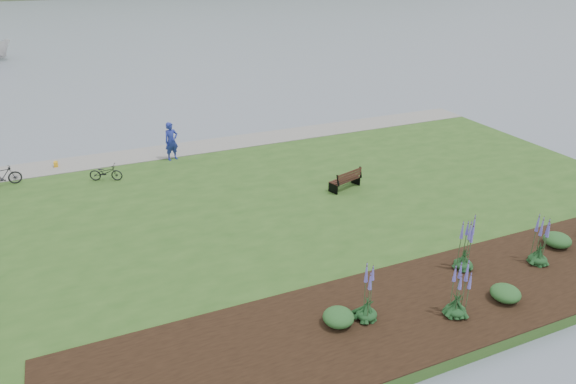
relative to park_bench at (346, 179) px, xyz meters
name	(u,v)px	position (x,y,z in m)	size (l,w,h in m)	color
ground	(251,201)	(-4.11, 1.34, -0.88)	(600.00, 600.00, 0.00)	slate
lawn	(268,215)	(-4.11, -0.66, -0.68)	(34.00, 20.00, 0.40)	#2C531D
shoreline_path	(209,146)	(-4.11, 8.24, -0.46)	(34.00, 2.20, 0.03)	gray
garden_bed	(450,296)	(-1.11, -8.46, -0.46)	(24.00, 4.40, 0.04)	black
park_bench	(346,179)	(0.00, 0.00, 0.00)	(1.67, 1.08, 0.96)	black
person	(171,138)	(-6.42, 6.94, 0.69)	(0.85, 0.58, 2.34)	navy
bicycle_a	(106,172)	(-9.89, 5.41, -0.07)	(1.55, 0.54, 0.81)	black
bicycle_b	(3,176)	(-14.27, 6.64, -0.01)	(1.56, 0.45, 0.94)	black
pannier	(56,164)	(-12.04, 8.20, -0.33)	(0.17, 0.27, 0.29)	gold
echium_0	(459,291)	(-1.57, -9.25, 0.39)	(0.62, 0.62, 1.95)	#14381B
echium_1	(466,244)	(0.34, -7.37, 0.50)	(0.62, 0.62, 2.19)	#14381B
echium_2	(541,245)	(2.90, -8.14, 0.28)	(0.62, 0.62, 1.81)	#14381B
echium_4	(368,294)	(-4.06, -8.35, 0.41)	(0.62, 0.62, 2.22)	#14381B
shrub_0	(338,317)	(-4.92, -8.24, -0.21)	(0.91, 0.91, 0.45)	#1E4C21
shrub_1	(505,293)	(0.31, -9.27, -0.21)	(0.91, 0.91, 0.45)	#1E4C21
shrub_2	(557,240)	(4.47, -7.56, -0.20)	(0.97, 0.97, 0.48)	#1E4C21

